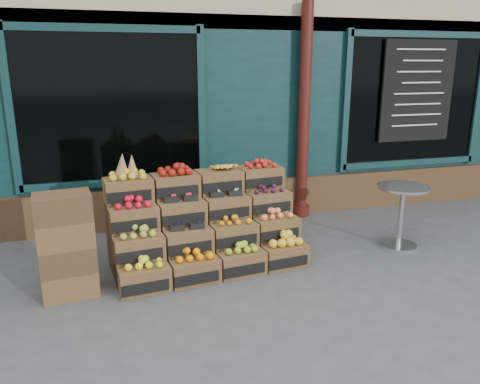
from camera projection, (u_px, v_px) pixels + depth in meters
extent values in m
plane|color=#434346|center=(275.00, 280.00, 5.24)|extent=(60.00, 60.00, 0.00)
cube|color=#0D2B2C|center=(187.00, 60.00, 9.40)|extent=(12.00, 6.00, 4.80)
cube|color=#0D2B2C|center=(223.00, 122.00, 6.92)|extent=(12.00, 0.12, 3.00)
cube|color=#48311D|center=(225.00, 201.00, 7.17)|extent=(12.00, 0.18, 0.60)
cube|color=black|center=(111.00, 108.00, 6.35)|extent=(2.40, 0.06, 2.00)
cube|color=black|center=(413.00, 100.00, 7.65)|extent=(2.40, 0.06, 2.00)
cylinder|color=#3F130E|center=(304.00, 114.00, 7.03)|extent=(0.18, 0.18, 3.20)
cube|color=black|center=(417.00, 91.00, 7.54)|extent=(1.30, 0.04, 1.60)
cube|color=brown|center=(144.00, 278.00, 4.98)|extent=(0.57, 0.42, 0.27)
cube|color=black|center=(148.00, 288.00, 4.81)|extent=(0.49, 0.07, 0.12)
cube|color=yellow|center=(143.00, 262.00, 4.94)|extent=(0.45, 0.32, 0.09)
cube|color=brown|center=(194.00, 269.00, 5.19)|extent=(0.57, 0.42, 0.27)
cube|color=black|center=(199.00, 279.00, 5.02)|extent=(0.49, 0.07, 0.12)
cube|color=orange|center=(193.00, 254.00, 5.14)|extent=(0.45, 0.32, 0.09)
cube|color=brown|center=(240.00, 261.00, 5.39)|extent=(0.57, 0.42, 0.27)
cube|color=black|center=(247.00, 270.00, 5.22)|extent=(0.49, 0.07, 0.12)
cube|color=#8CBB21|center=(240.00, 247.00, 5.34)|extent=(0.45, 0.32, 0.09)
cube|color=brown|center=(283.00, 254.00, 5.59)|extent=(0.57, 0.42, 0.27)
cube|color=black|center=(290.00, 263.00, 5.43)|extent=(0.49, 0.07, 0.12)
cube|color=gold|center=(283.00, 239.00, 5.54)|extent=(0.45, 0.32, 0.12)
cube|color=brown|center=(138.00, 247.00, 5.11)|extent=(0.57, 0.42, 0.27)
cube|color=black|center=(142.00, 256.00, 4.94)|extent=(0.49, 0.07, 0.12)
cube|color=#9F9E38|center=(137.00, 232.00, 5.06)|extent=(0.45, 0.32, 0.09)
cube|color=brown|center=(187.00, 240.00, 5.32)|extent=(0.57, 0.42, 0.27)
cube|color=black|center=(192.00, 248.00, 5.15)|extent=(0.49, 0.07, 0.12)
cube|color=black|center=(187.00, 228.00, 5.28)|extent=(0.45, 0.32, 0.03)
cube|color=brown|center=(233.00, 233.00, 5.52)|extent=(0.57, 0.42, 0.27)
cube|color=black|center=(239.00, 241.00, 5.35)|extent=(0.49, 0.07, 0.12)
cube|color=orange|center=(232.00, 220.00, 5.47)|extent=(0.45, 0.32, 0.07)
cube|color=brown|center=(275.00, 227.00, 5.72)|extent=(0.57, 0.42, 0.27)
cube|color=black|center=(282.00, 235.00, 5.56)|extent=(0.49, 0.07, 0.12)
cube|color=#F07B48|center=(275.00, 214.00, 5.68)|extent=(0.45, 0.32, 0.09)
cube|color=brown|center=(133.00, 218.00, 5.24)|extent=(0.57, 0.42, 0.27)
cube|color=black|center=(137.00, 225.00, 5.07)|extent=(0.49, 0.07, 0.12)
cube|color=#B80E1F|center=(132.00, 202.00, 5.19)|extent=(0.45, 0.32, 0.09)
cube|color=brown|center=(181.00, 212.00, 5.45)|extent=(0.57, 0.42, 0.27)
cube|color=black|center=(186.00, 219.00, 5.28)|extent=(0.49, 0.07, 0.12)
cube|color=red|center=(181.00, 199.00, 5.41)|extent=(0.45, 0.32, 0.04)
cube|color=brown|center=(226.00, 207.00, 5.65)|extent=(0.57, 0.42, 0.27)
cube|color=black|center=(232.00, 213.00, 5.48)|extent=(0.49, 0.07, 0.12)
cube|color=#92CE53|center=(225.00, 195.00, 5.61)|extent=(0.45, 0.32, 0.03)
cube|color=brown|center=(267.00, 202.00, 5.85)|extent=(0.57, 0.42, 0.27)
cube|color=black|center=(274.00, 208.00, 5.69)|extent=(0.49, 0.07, 0.12)
cube|color=#370E27|center=(267.00, 189.00, 5.81)|extent=(0.45, 0.32, 0.07)
cube|color=brown|center=(128.00, 190.00, 5.37)|extent=(0.57, 0.42, 0.27)
cube|color=black|center=(131.00, 196.00, 5.20)|extent=(0.49, 0.07, 0.12)
cube|color=gold|center=(127.00, 175.00, 5.32)|extent=(0.45, 0.32, 0.09)
cube|color=brown|center=(175.00, 185.00, 5.58)|extent=(0.57, 0.42, 0.27)
cube|color=black|center=(180.00, 191.00, 5.41)|extent=(0.49, 0.07, 0.12)
cube|color=maroon|center=(175.00, 170.00, 5.53)|extent=(0.45, 0.32, 0.10)
cube|color=brown|center=(219.00, 181.00, 5.78)|extent=(0.57, 0.42, 0.27)
cube|color=black|center=(225.00, 187.00, 5.61)|extent=(0.49, 0.07, 0.12)
cube|color=gold|center=(219.00, 167.00, 5.73)|extent=(0.45, 0.32, 0.08)
cube|color=brown|center=(260.00, 177.00, 5.98)|extent=(0.57, 0.42, 0.27)
cube|color=black|center=(266.00, 182.00, 5.82)|extent=(0.49, 0.07, 0.12)
cube|color=#A11D17|center=(260.00, 164.00, 5.94)|extent=(0.45, 0.32, 0.08)
cube|color=#48311D|center=(211.00, 258.00, 5.49)|extent=(2.23, 0.60, 0.27)
cube|color=#48311D|center=(204.00, 241.00, 5.66)|extent=(2.23, 0.60, 0.53)
cube|color=#48311D|center=(199.00, 225.00, 5.82)|extent=(2.23, 0.60, 0.80)
cone|color=olive|center=(122.00, 166.00, 5.28)|extent=(0.18, 0.18, 0.31)
cone|color=olive|center=(132.00, 166.00, 5.36)|extent=(0.16, 0.16, 0.27)
cube|color=brown|center=(71.00, 282.00, 4.87)|extent=(0.59, 0.44, 0.27)
cube|color=#48311D|center=(68.00, 258.00, 4.79)|extent=(0.59, 0.44, 0.27)
cube|color=brown|center=(65.00, 233.00, 4.72)|extent=(0.59, 0.44, 0.27)
cube|color=#48311D|center=(63.00, 207.00, 4.65)|extent=(0.59, 0.44, 0.27)
cylinder|color=#B0B4B7|center=(398.00, 245.00, 6.19)|extent=(0.48, 0.48, 0.03)
cylinder|color=#B0B4B7|center=(401.00, 217.00, 6.09)|extent=(0.07, 0.07, 0.79)
cylinder|color=#B0B4B7|center=(404.00, 187.00, 5.98)|extent=(0.66, 0.66, 0.03)
imported|color=#17512A|center=(142.00, 153.00, 7.19)|extent=(0.86, 0.74, 2.00)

